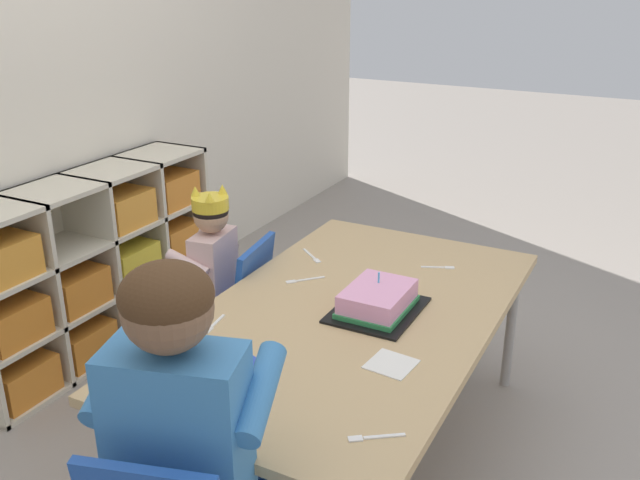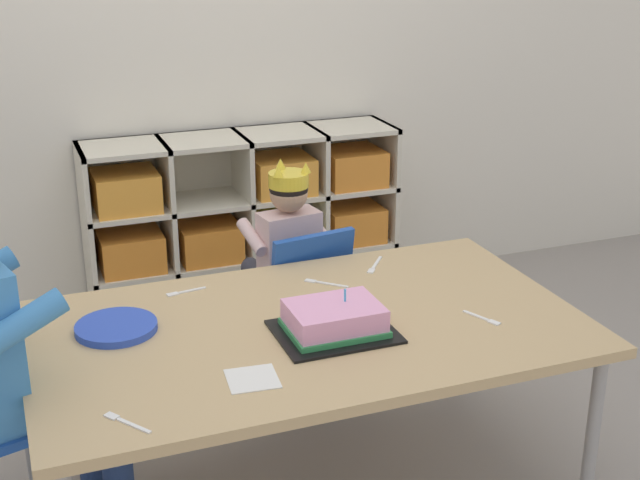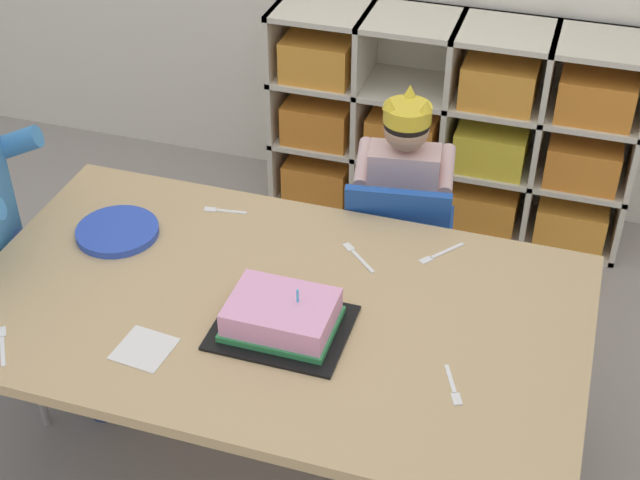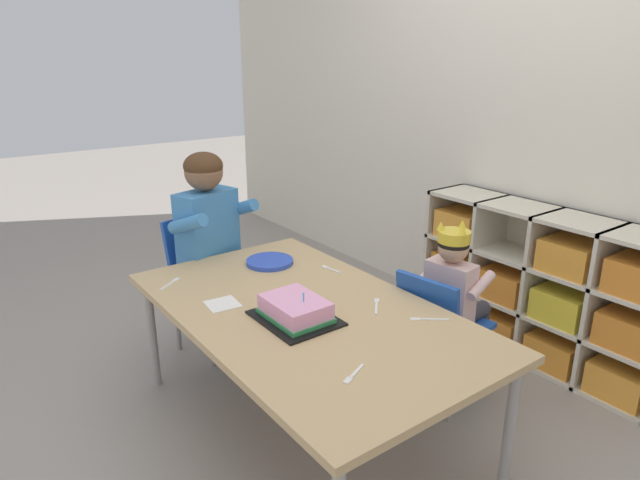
# 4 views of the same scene
# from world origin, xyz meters

# --- Properties ---
(ground) EXTENTS (16.00, 16.00, 0.00)m
(ground) POSITION_xyz_m (0.00, 0.00, 0.00)
(ground) COLOR gray
(storage_cubby_shelf) EXTENTS (1.32, 0.31, 0.79)m
(storage_cubby_shelf) POSITION_xyz_m (0.21, 1.33, 0.36)
(storage_cubby_shelf) COLOR beige
(storage_cubby_shelf) RESTS_ON ground
(activity_table) EXTENTS (1.54, 0.89, 0.57)m
(activity_table) POSITION_xyz_m (0.00, 0.00, 0.53)
(activity_table) COLOR tan
(activity_table) RESTS_ON ground
(classroom_chair_blue) EXTENTS (0.37, 0.40, 0.65)m
(classroom_chair_blue) POSITION_xyz_m (0.18, 0.59, 0.39)
(classroom_chair_blue) COLOR #1E4CA8
(classroom_chair_blue) RESTS_ON ground
(child_with_crown) EXTENTS (0.32, 0.32, 0.85)m
(child_with_crown) POSITION_xyz_m (0.17, 0.70, 0.53)
(child_with_crown) COLOR beige
(child_with_crown) RESTS_ON ground
(birthday_cake_on_tray) EXTENTS (0.32, 0.26, 0.12)m
(birthday_cake_on_tray) POSITION_xyz_m (0.05, -0.08, 0.60)
(birthday_cake_on_tray) COLOR black
(birthday_cake_on_tray) RESTS_ON activity_table
(paper_plate_stack) EXTENTS (0.22, 0.22, 0.02)m
(paper_plate_stack) POSITION_xyz_m (-0.51, 0.15, 0.58)
(paper_plate_stack) COLOR blue
(paper_plate_stack) RESTS_ON activity_table
(paper_napkin_square) EXTENTS (0.14, 0.14, 0.00)m
(paper_napkin_square) POSITION_xyz_m (-0.23, -0.24, 0.57)
(paper_napkin_square) COLOR white
(paper_napkin_square) RESTS_ON activity_table
(fork_at_table_front_edge) EXTENTS (0.11, 0.11, 0.00)m
(fork_at_table_front_edge) POSITION_xyz_m (0.14, 0.25, 0.57)
(fork_at_table_front_edge) COLOR white
(fork_at_table_front_edge) RESTS_ON activity_table
(fork_scattered_mid_table) EXTENTS (0.06, 0.12, 0.00)m
(fork_scattered_mid_table) POSITION_xyz_m (0.48, -0.15, 0.57)
(fork_scattered_mid_table) COLOR white
(fork_scattered_mid_table) RESTS_ON activity_table
(fork_beside_plate_stack) EXTENTS (0.10, 0.12, 0.00)m
(fork_beside_plate_stack) POSITION_xyz_m (0.35, 0.32, 0.57)
(fork_beside_plate_stack) COLOR white
(fork_beside_plate_stack) RESTS_ON activity_table
(fork_by_napkin) EXTENTS (0.09, 0.12, 0.00)m
(fork_by_napkin) POSITION_xyz_m (-0.56, -0.33, 0.57)
(fork_by_napkin) COLOR white
(fork_by_napkin) RESTS_ON activity_table
(fork_near_child_seat) EXTENTS (0.12, 0.03, 0.00)m
(fork_near_child_seat) POSITION_xyz_m (-0.28, 0.34, 0.57)
(fork_near_child_seat) COLOR white
(fork_near_child_seat) RESTS_ON activity_table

